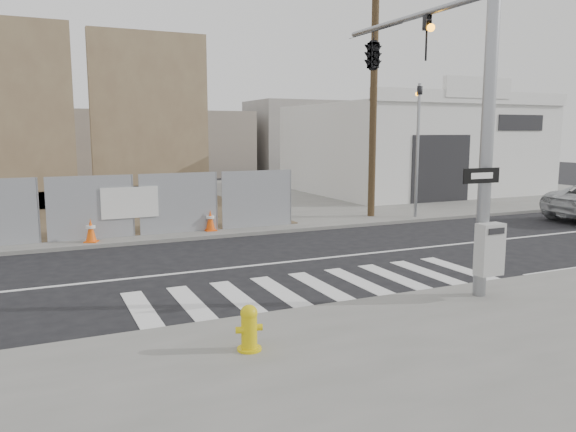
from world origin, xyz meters
name	(u,v)px	position (x,y,z in m)	size (l,w,h in m)	color
ground	(277,263)	(0.00, 0.00, 0.00)	(100.00, 100.00, 0.00)	black
sidewalk_far	(164,202)	(0.00, 14.00, 0.06)	(50.00, 20.00, 0.12)	slate
signal_pole	(406,77)	(2.49, -2.05, 4.78)	(0.96, 5.87, 7.00)	gray
far_signal_pole	(418,131)	(8.00, 4.60, 3.48)	(0.16, 0.20, 5.60)	gray
concrete_wall_right	(151,134)	(-0.50, 14.08, 3.38)	(5.50, 1.30, 8.00)	#776147
auto_shop	(412,148)	(14.00, 12.97, 2.54)	(12.00, 10.20, 5.95)	silver
utility_pole_right	(374,87)	(6.50, 5.50, 5.20)	(1.60, 0.28, 10.00)	#453720
fire_hydrant	(249,328)	(-2.89, -5.60, 0.48)	(0.48, 0.48, 0.72)	#D4BB0B
traffic_cone_c	(91,231)	(-4.28, 4.48, 0.48)	(0.49, 0.49, 0.73)	#FF5C0D
traffic_cone_d	(210,220)	(-0.36, 4.89, 0.47)	(0.38, 0.38, 0.72)	#E84E0C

